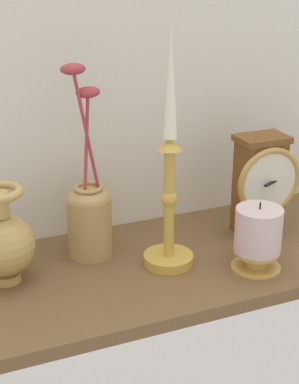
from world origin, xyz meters
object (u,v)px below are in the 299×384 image
mantel_clock (261,183)px  candlestick_tall_left (169,189)px  brass_vase_bulbous (4,241)px  pillar_candle_front (258,236)px  brass_vase_jar (89,212)px

mantel_clock → candlestick_tall_left: candlestick_tall_left is taller
brass_vase_bulbous → pillar_candle_front: brass_vase_bulbous is taller
brass_vase_bulbous → pillar_candle_front: 44.09cm
candlestick_tall_left → pillar_candle_front: candlestick_tall_left is taller
candlestick_tall_left → brass_vase_jar: bearing=142.4°
pillar_candle_front → brass_vase_bulbous: bearing=163.2°
candlestick_tall_left → brass_vase_jar: (-11.90, 9.17, -6.09)cm
brass_vase_jar → brass_vase_bulbous: bearing=-166.3°
brass_vase_bulbous → brass_vase_jar: size_ratio=0.48×
mantel_clock → pillar_candle_front: bearing=-123.5°
mantel_clock → brass_vase_bulbous: (-50.51, 0.18, -2.89)cm
brass_vase_jar → candlestick_tall_left: bearing=-37.6°
pillar_candle_front → candlestick_tall_left: bearing=151.2°
mantel_clock → brass_vase_jar: size_ratio=0.56×
candlestick_tall_left → mantel_clock: bearing=12.6°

